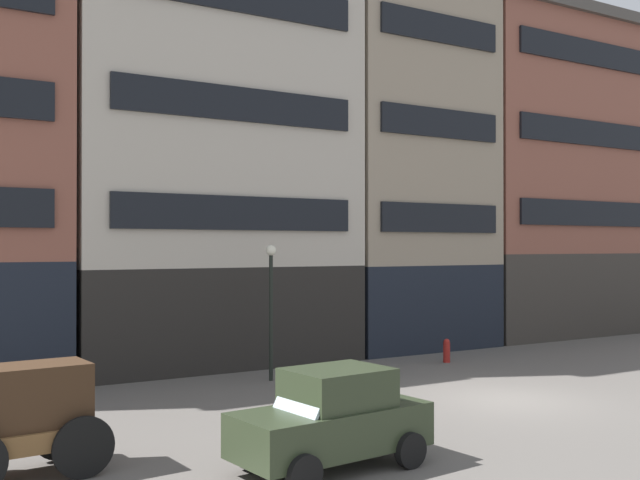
# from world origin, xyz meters

# --- Properties ---
(ground_plane) EXTENTS (120.00, 120.00, 0.00)m
(ground_plane) POSITION_xyz_m (0.00, 0.00, 0.00)
(ground_plane) COLOR #605B56
(building_center_left) EXTENTS (10.46, 6.91, 18.01)m
(building_center_left) POSITION_xyz_m (-4.29, 10.77, 9.04)
(building_center_left) COLOR black
(building_center_left) RESTS_ON ground_plane
(building_center_right) EXTENTS (7.21, 6.91, 18.39)m
(building_center_right) POSITION_xyz_m (4.20, 10.77, 9.24)
(building_center_right) COLOR black
(building_center_right) RESTS_ON ground_plane
(building_far_right) EXTENTS (10.13, 6.91, 14.94)m
(building_far_right) POSITION_xyz_m (12.51, 10.77, 7.51)
(building_far_right) COLOR #38332D
(building_far_right) RESTS_ON ground_plane
(cargo_wagon) EXTENTS (2.99, 1.68, 1.98)m
(cargo_wagon) POSITION_xyz_m (-12.33, -0.40, 1.15)
(cargo_wagon) COLOR brown
(cargo_wagon) RESTS_ON ground_plane
(sedan_dark) EXTENTS (3.83, 2.13, 1.83)m
(sedan_dark) POSITION_xyz_m (-7.28, -2.81, 0.91)
(sedan_dark) COLOR #2D3823
(sedan_dark) RESTS_ON ground_plane
(streetlamp_curbside) EXTENTS (0.32, 0.32, 4.12)m
(streetlamp_curbside) POSITION_xyz_m (-4.08, 5.72, 2.67)
(streetlamp_curbside) COLOR black
(streetlamp_curbside) RESTS_ON ground_plane
(fire_hydrant_curbside) EXTENTS (0.24, 0.24, 0.83)m
(fire_hydrant_curbside) POSITION_xyz_m (2.84, 5.64, 0.43)
(fire_hydrant_curbside) COLOR maroon
(fire_hydrant_curbside) RESTS_ON ground_plane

